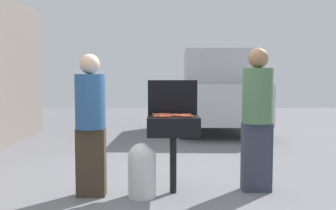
{
  "coord_description": "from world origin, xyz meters",
  "views": [
    {
      "loc": [
        -0.02,
        -4.37,
        1.35
      ],
      "look_at": [
        0.09,
        0.36,
        1.0
      ],
      "focal_mm": 39.14,
      "sensor_mm": 36.0,
      "label": 1
    }
  ],
  "objects_px": {
    "hot_dog_2": "(159,116)",
    "propane_tank": "(142,169)",
    "hot_dog_11": "(166,115)",
    "person_right": "(257,114)",
    "hot_dog_10": "(188,116)",
    "hot_dog_8": "(158,114)",
    "bbq_grill": "(173,129)",
    "hot_dog_1": "(176,116)",
    "hot_dog_4": "(180,115)",
    "hot_dog_7": "(166,117)",
    "hot_dog_3": "(160,116)",
    "parked_minivan": "(218,90)",
    "hot_dog_0": "(186,115)",
    "person_left": "(91,120)",
    "hot_dog_6": "(182,116)",
    "hot_dog_5": "(173,115)",
    "hot_dog_9": "(164,114)"
  },
  "relations": [
    {
      "from": "person_left",
      "to": "hot_dog_1",
      "type": "bearing_deg",
      "value": -8.94
    },
    {
      "from": "hot_dog_4",
      "to": "hot_dog_6",
      "type": "bearing_deg",
      "value": -75.76
    },
    {
      "from": "person_right",
      "to": "hot_dog_4",
      "type": "bearing_deg",
      "value": -2.53
    },
    {
      "from": "hot_dog_2",
      "to": "hot_dog_3",
      "type": "relative_size",
      "value": 1.0
    },
    {
      "from": "hot_dog_1",
      "to": "hot_dog_5",
      "type": "relative_size",
      "value": 1.0
    },
    {
      "from": "hot_dog_2",
      "to": "propane_tank",
      "type": "height_order",
      "value": "hot_dog_2"
    },
    {
      "from": "bbq_grill",
      "to": "parked_minivan",
      "type": "height_order",
      "value": "parked_minivan"
    },
    {
      "from": "hot_dog_8",
      "to": "bbq_grill",
      "type": "bearing_deg",
      "value": -31.0
    },
    {
      "from": "person_right",
      "to": "parked_minivan",
      "type": "height_order",
      "value": "parked_minivan"
    },
    {
      "from": "bbq_grill",
      "to": "hot_dog_4",
      "type": "relative_size",
      "value": 6.95
    },
    {
      "from": "hot_dog_3",
      "to": "person_left",
      "type": "height_order",
      "value": "person_left"
    },
    {
      "from": "hot_dog_0",
      "to": "hot_dog_1",
      "type": "relative_size",
      "value": 1.0
    },
    {
      "from": "hot_dog_1",
      "to": "hot_dog_5",
      "type": "height_order",
      "value": "same"
    },
    {
      "from": "hot_dog_11",
      "to": "person_right",
      "type": "xyz_separation_m",
      "value": [
        1.08,
        0.05,
        0.01
      ]
    },
    {
      "from": "bbq_grill",
      "to": "hot_dog_8",
      "type": "distance_m",
      "value": 0.26
    },
    {
      "from": "hot_dog_3",
      "to": "parked_minivan",
      "type": "distance_m",
      "value": 5.64
    },
    {
      "from": "hot_dog_5",
      "to": "parked_minivan",
      "type": "relative_size",
      "value": 0.03
    },
    {
      "from": "bbq_grill",
      "to": "hot_dog_6",
      "type": "relative_size",
      "value": 6.95
    },
    {
      "from": "bbq_grill",
      "to": "hot_dog_6",
      "type": "xyz_separation_m",
      "value": [
        0.1,
        -0.08,
        0.15
      ]
    },
    {
      "from": "bbq_grill",
      "to": "hot_dog_2",
      "type": "bearing_deg",
      "value": -147.88
    },
    {
      "from": "bbq_grill",
      "to": "hot_dog_8",
      "type": "bearing_deg",
      "value": 149.0
    },
    {
      "from": "hot_dog_4",
      "to": "person_left",
      "type": "distance_m",
      "value": 1.02
    },
    {
      "from": "hot_dog_2",
      "to": "hot_dog_8",
      "type": "distance_m",
      "value": 0.21
    },
    {
      "from": "hot_dog_5",
      "to": "hot_dog_9",
      "type": "bearing_deg",
      "value": 148.82
    },
    {
      "from": "hot_dog_1",
      "to": "propane_tank",
      "type": "bearing_deg",
      "value": -166.41
    },
    {
      "from": "person_left",
      "to": "parked_minivan",
      "type": "relative_size",
      "value": 0.36
    },
    {
      "from": "hot_dog_11",
      "to": "hot_dog_5",
      "type": "bearing_deg",
      "value": 37.21
    },
    {
      "from": "bbq_grill",
      "to": "hot_dog_1",
      "type": "height_order",
      "value": "hot_dog_1"
    },
    {
      "from": "hot_dog_3",
      "to": "parked_minivan",
      "type": "xyz_separation_m",
      "value": [
        1.53,
        5.43,
        0.11
      ]
    },
    {
      "from": "hot_dog_1",
      "to": "hot_dog_4",
      "type": "relative_size",
      "value": 1.0
    },
    {
      "from": "hot_dog_9",
      "to": "propane_tank",
      "type": "relative_size",
      "value": 0.21
    },
    {
      "from": "hot_dog_10",
      "to": "propane_tank",
      "type": "distance_m",
      "value": 0.79
    },
    {
      "from": "hot_dog_11",
      "to": "hot_dog_9",
      "type": "bearing_deg",
      "value": 100.58
    },
    {
      "from": "bbq_grill",
      "to": "parked_minivan",
      "type": "xyz_separation_m",
      "value": [
        1.38,
        5.38,
        0.26
      ]
    },
    {
      "from": "hot_dog_4",
      "to": "person_left",
      "type": "bearing_deg",
      "value": -174.71
    },
    {
      "from": "propane_tank",
      "to": "person_right",
      "type": "height_order",
      "value": "person_right"
    },
    {
      "from": "hot_dog_0",
      "to": "hot_dog_5",
      "type": "bearing_deg",
      "value": 171.93
    },
    {
      "from": "hot_dog_9",
      "to": "propane_tank",
      "type": "xyz_separation_m",
      "value": [
        -0.25,
        -0.28,
        -0.6
      ]
    },
    {
      "from": "hot_dog_0",
      "to": "hot_dog_3",
      "type": "distance_m",
      "value": 0.32
    },
    {
      "from": "hot_dog_2",
      "to": "hot_dog_8",
      "type": "bearing_deg",
      "value": 94.04
    },
    {
      "from": "hot_dog_0",
      "to": "hot_dog_5",
      "type": "distance_m",
      "value": 0.15
    },
    {
      "from": "hot_dog_4",
      "to": "hot_dog_2",
      "type": "bearing_deg",
      "value": -154.94
    },
    {
      "from": "bbq_grill",
      "to": "hot_dog_9",
      "type": "bearing_deg",
      "value": 127.4
    },
    {
      "from": "hot_dog_4",
      "to": "hot_dog_6",
      "type": "relative_size",
      "value": 1.0
    },
    {
      "from": "hot_dog_10",
      "to": "hot_dog_11",
      "type": "distance_m",
      "value": 0.28
    },
    {
      "from": "bbq_grill",
      "to": "person_left",
      "type": "bearing_deg",
      "value": -174.79
    },
    {
      "from": "hot_dog_2",
      "to": "hot_dog_5",
      "type": "xyz_separation_m",
      "value": [
        0.16,
        0.18,
        0.0
      ]
    },
    {
      "from": "hot_dog_0",
      "to": "hot_dog_5",
      "type": "xyz_separation_m",
      "value": [
        -0.15,
        0.02,
        0.0
      ]
    },
    {
      "from": "hot_dog_7",
      "to": "parked_minivan",
      "type": "xyz_separation_m",
      "value": [
        1.47,
        5.52,
        0.11
      ]
    },
    {
      "from": "bbq_grill",
      "to": "hot_dog_7",
      "type": "relative_size",
      "value": 6.95
    }
  ]
}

